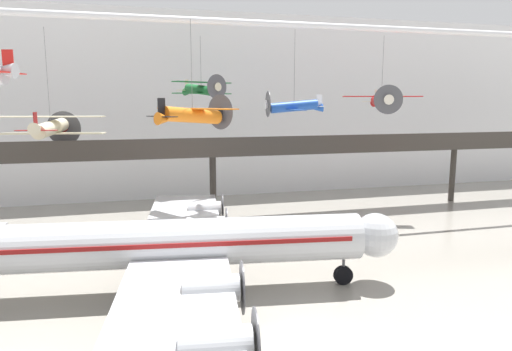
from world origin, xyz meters
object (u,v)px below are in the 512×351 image
suspended_plane_orange_highwing (192,115)px  suspended_plane_cream_biplane (51,128)px  suspended_plane_blue_trainer (294,107)px  suspended_plane_green_biplane (201,89)px  suspended_plane_red_highwing (381,101)px  airliner_silver_main (165,245)px

suspended_plane_orange_highwing → suspended_plane_cream_biplane: 14.02m
suspended_plane_blue_trainer → suspended_plane_orange_highwing: (-10.07, -3.10, -0.61)m
suspended_plane_blue_trainer → suspended_plane_green_biplane: size_ratio=1.21×
suspended_plane_blue_trainer → suspended_plane_orange_highwing: 10.55m
suspended_plane_orange_highwing → suspended_plane_cream_biplane: (-12.15, 6.89, -1.26)m
suspended_plane_blue_trainer → suspended_plane_red_highwing: 10.51m
suspended_plane_blue_trainer → suspended_plane_cream_biplane: size_ratio=0.75×
suspended_plane_blue_trainer → suspended_plane_red_highwing: (10.34, 1.83, 0.54)m
suspended_plane_red_highwing → suspended_plane_green_biplane: suspended_plane_green_biplane is taller
suspended_plane_green_biplane → suspended_plane_blue_trainer: bearing=17.5°
suspended_plane_red_highwing → suspended_plane_orange_highwing: suspended_plane_red_highwing is taller
suspended_plane_red_highwing → suspended_plane_orange_highwing: size_ratio=0.89×
suspended_plane_blue_trainer → airliner_silver_main: bearing=49.5°
suspended_plane_red_highwing → suspended_plane_blue_trainer: bearing=-62.8°
airliner_silver_main → suspended_plane_blue_trainer: 20.39m
suspended_plane_red_highwing → suspended_plane_green_biplane: bearing=-89.6°
airliner_silver_main → suspended_plane_red_highwing: size_ratio=4.47×
airliner_silver_main → suspended_plane_green_biplane: suspended_plane_green_biplane is taller
suspended_plane_green_biplane → suspended_plane_red_highwing: bearing=43.8°
airliner_silver_main → suspended_plane_cream_biplane: suspended_plane_cream_biplane is taller
airliner_silver_main → suspended_plane_blue_trainer: suspended_plane_blue_trainer is taller
airliner_silver_main → suspended_plane_cream_biplane: (-8.98, 16.72, 6.69)m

